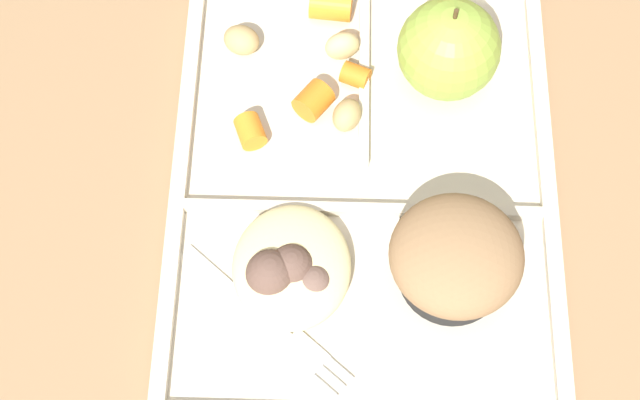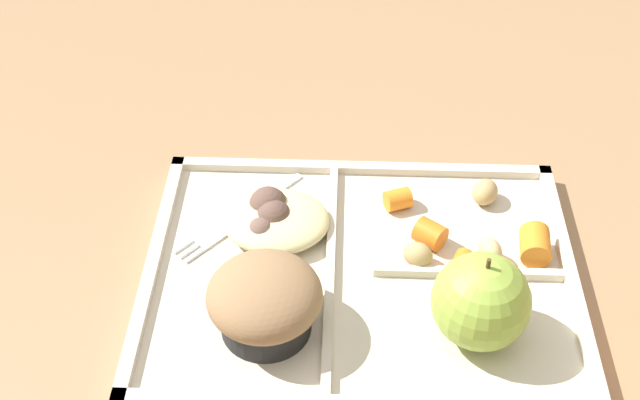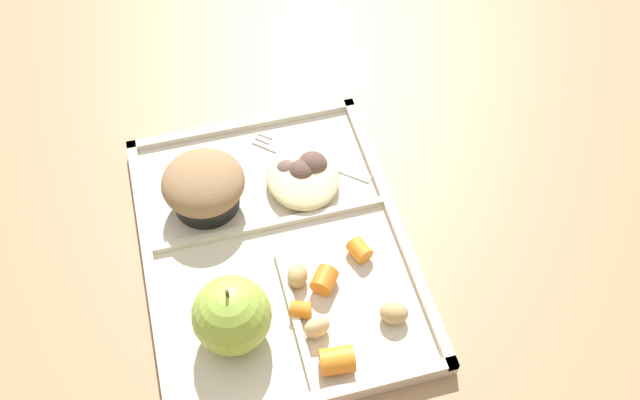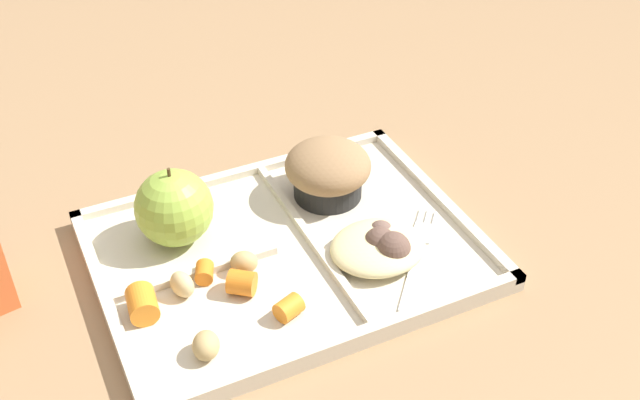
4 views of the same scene
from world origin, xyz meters
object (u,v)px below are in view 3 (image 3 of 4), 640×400
(green_apple, at_px, (232,315))
(plastic_fork, at_px, (301,155))
(lunch_tray, at_px, (276,248))
(bran_muffin, at_px, (204,186))

(green_apple, bearing_deg, plastic_fork, -29.67)
(lunch_tray, xyz_separation_m, plastic_fork, (0.12, -0.06, 0.01))
(lunch_tray, bearing_deg, plastic_fork, -26.04)
(green_apple, xyz_separation_m, plastic_fork, (0.22, -0.13, -0.04))
(plastic_fork, bearing_deg, bran_muffin, 109.33)
(green_apple, relative_size, plastic_fork, 0.70)
(lunch_tray, relative_size, bran_muffin, 4.04)
(lunch_tray, distance_m, green_apple, 0.13)
(bran_muffin, bearing_deg, lunch_tray, -140.81)
(bran_muffin, height_order, plastic_fork, bran_muffin)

